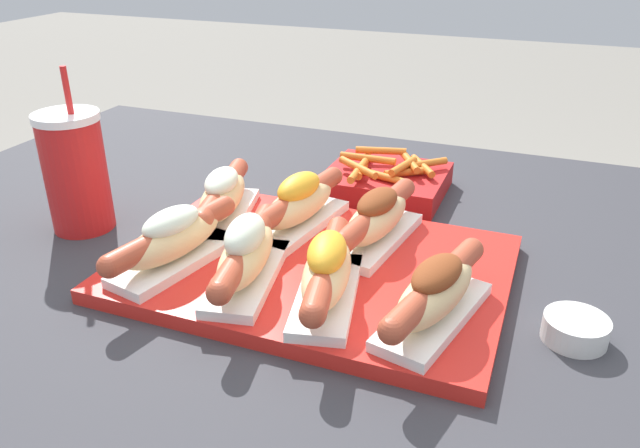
# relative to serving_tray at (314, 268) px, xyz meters

# --- Properties ---
(serving_tray) EXTENTS (0.45, 0.32, 0.02)m
(serving_tray) POSITION_rel_serving_tray_xyz_m (0.00, 0.00, 0.00)
(serving_tray) COLOR red
(serving_tray) RESTS_ON patio_table
(hot_dog_0) EXTENTS (0.09, 0.20, 0.07)m
(hot_dog_0) POSITION_rel_serving_tray_xyz_m (-0.15, -0.07, 0.04)
(hot_dog_0) COLOR white
(hot_dog_0) RESTS_ON serving_tray
(hot_dog_1) EXTENTS (0.09, 0.20, 0.08)m
(hot_dog_1) POSITION_rel_serving_tray_xyz_m (-0.05, -0.07, 0.04)
(hot_dog_1) COLOR white
(hot_dog_1) RESTS_ON serving_tray
(hot_dog_2) EXTENTS (0.09, 0.20, 0.07)m
(hot_dog_2) POSITION_rel_serving_tray_xyz_m (0.04, -0.07, 0.04)
(hot_dog_2) COLOR white
(hot_dog_2) RESTS_ON serving_tray
(hot_dog_3) EXTENTS (0.10, 0.20, 0.07)m
(hot_dog_3) POSITION_rel_serving_tray_xyz_m (0.16, -0.07, 0.04)
(hot_dog_3) COLOR white
(hot_dog_3) RESTS_ON serving_tray
(hot_dog_4) EXTENTS (0.10, 0.20, 0.07)m
(hot_dog_4) POSITION_rel_serving_tray_xyz_m (-0.16, 0.06, 0.04)
(hot_dog_4) COLOR white
(hot_dog_4) RESTS_ON serving_tray
(hot_dog_5) EXTENTS (0.08, 0.20, 0.07)m
(hot_dog_5) POSITION_rel_serving_tray_xyz_m (-0.05, 0.08, 0.04)
(hot_dog_5) COLOR white
(hot_dog_5) RESTS_ON serving_tray
(hot_dog_6) EXTENTS (0.08, 0.20, 0.07)m
(hot_dog_6) POSITION_rel_serving_tray_xyz_m (0.05, 0.07, 0.04)
(hot_dog_6) COLOR white
(hot_dog_6) RESTS_ON serving_tray
(sauce_bowl) EXTENTS (0.06, 0.06, 0.03)m
(sauce_bowl) POSITION_rel_serving_tray_xyz_m (0.29, -0.02, 0.01)
(sauce_bowl) COLOR silver
(sauce_bowl) RESTS_ON patio_table
(drink_cup) EXTENTS (0.08, 0.08, 0.22)m
(drink_cup) POSITION_rel_serving_tray_xyz_m (-0.34, 0.00, 0.07)
(drink_cup) COLOR red
(drink_cup) RESTS_ON patio_table
(fries_basket) EXTENTS (0.18, 0.17, 0.06)m
(fries_basket) POSITION_rel_serving_tray_xyz_m (0.01, 0.27, 0.01)
(fries_basket) COLOR #B21919
(fries_basket) RESTS_ON patio_table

